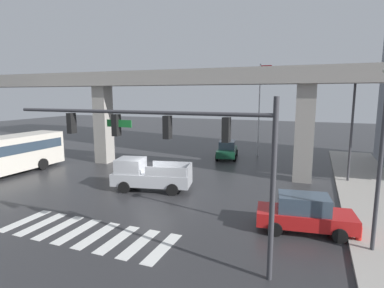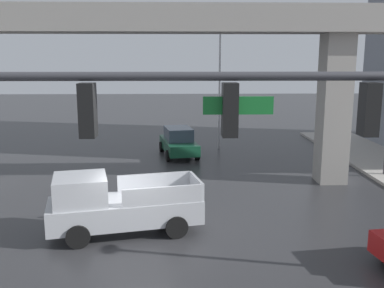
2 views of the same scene
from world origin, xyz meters
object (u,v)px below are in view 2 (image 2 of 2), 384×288
sedan_dark_green (179,142)px  traffic_signal_mast (375,135)px  flagpole (221,66)px  pickup_truck (116,205)px

sedan_dark_green → traffic_signal_mast: traffic_signal_mast is taller
flagpole → pickup_truck: bearing=-109.1°
traffic_signal_mast → flagpole: flagpole is taller
pickup_truck → sedan_dark_green: pickup_truck is taller
pickup_truck → traffic_signal_mast: (5.26, -7.38, 3.68)m
pickup_truck → traffic_signal_mast: size_ratio=0.49×
pickup_truck → sedan_dark_green: size_ratio=1.18×
pickup_truck → flagpole: 15.57m
pickup_truck → traffic_signal_mast: bearing=-54.5°
pickup_truck → flagpole: bearing=70.9°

